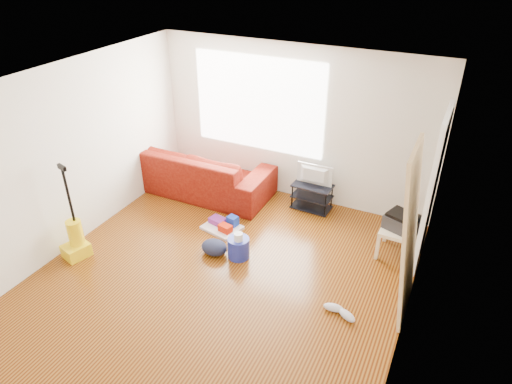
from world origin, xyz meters
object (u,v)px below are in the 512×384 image
at_px(vacuum, 75,240).
at_px(cleaning_tray, 223,225).
at_px(side_table, 401,233).
at_px(tv_stand, 312,196).
at_px(bucket, 239,256).
at_px(backpack, 215,253).
at_px(sofa, 197,189).

bearing_deg(vacuum, cleaning_tray, 59.93).
distance_m(side_table, vacuum, 4.40).
distance_m(tv_stand, cleaning_tray, 1.50).
height_order(tv_stand, vacuum, vacuum).
relative_size(bucket, backpack, 0.80).
bearing_deg(bucket, backpack, -166.15).
height_order(sofa, vacuum, vacuum).
distance_m(sofa, cleaning_tray, 1.31).
distance_m(sofa, bucket, 2.03).
xyz_separation_m(cleaning_tray, backpack, (0.19, -0.58, -0.06)).
bearing_deg(bucket, vacuum, -155.24).
distance_m(bucket, backpack, 0.34).
bearing_deg(sofa, vacuum, 77.79).
bearing_deg(side_table, cleaning_tray, -168.46).
bearing_deg(side_table, tv_stand, 157.25).
relative_size(tv_stand, side_table, 1.19).
height_order(side_table, vacuum, vacuum).
distance_m(side_table, bucket, 2.21).
relative_size(cleaning_tray, backpack, 1.64).
bearing_deg(cleaning_tray, backpack, -72.21).
relative_size(sofa, backpack, 6.97).
relative_size(bucket, vacuum, 0.22).
xyz_separation_m(cleaning_tray, vacuum, (-1.48, -1.42, 0.19)).
bearing_deg(cleaning_tray, side_table, 11.54).
bearing_deg(bucket, cleaning_tray, 136.35).
height_order(side_table, bucket, side_table).
bearing_deg(backpack, side_table, 26.19).
bearing_deg(bucket, sofa, 138.29).
xyz_separation_m(tv_stand, bucket, (-0.47, -1.62, -0.22)).
bearing_deg(backpack, vacuum, -152.45).
xyz_separation_m(side_table, bucket, (-1.94, -1.00, -0.35)).
bearing_deg(cleaning_tray, sofa, 139.36).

